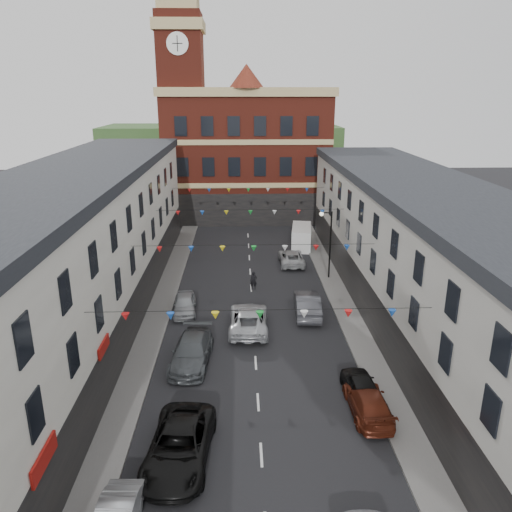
{
  "coord_description": "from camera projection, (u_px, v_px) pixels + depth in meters",
  "views": [
    {
      "loc": [
        -0.82,
        -26.43,
        15.49
      ],
      "look_at": [
        0.31,
        9.22,
        3.73
      ],
      "focal_mm": 35.0,
      "sensor_mm": 36.0,
      "label": 1
    }
  ],
  "objects": [
    {
      "name": "distant_hill",
      "position": [
        222.0,
        155.0,
        87.13
      ],
      "size": [
        40.0,
        14.0,
        10.0
      ],
      "primitive_type": "cube",
      "color": "#325427",
      "rests_on": "ground"
    },
    {
      "name": "ground",
      "position": [
        256.0,
        363.0,
        29.96
      ],
      "size": [
        160.0,
        160.0,
        0.0
      ],
      "primitive_type": "plane",
      "color": "black",
      "rests_on": "ground"
    },
    {
      "name": "terrace_right",
      "position": [
        452.0,
        279.0,
        29.75
      ],
      "size": [
        8.4,
        56.0,
        9.7
      ],
      "color": "beige",
      "rests_on": "ground"
    },
    {
      "name": "car_left_e",
      "position": [
        185.0,
        304.0,
        36.58
      ],
      "size": [
        1.9,
        4.13,
        1.37
      ],
      "primitive_type": "imported",
      "rotation": [
        0.0,
        0.0,
        0.07
      ],
      "color": "#909498",
      "rests_on": "ground"
    },
    {
      "name": "car_right_e",
      "position": [
        307.0,
        304.0,
        36.25
      ],
      "size": [
        1.99,
        5.06,
        1.64
      ],
      "primitive_type": "imported",
      "rotation": [
        0.0,
        0.0,
        3.09
      ],
      "color": "#494A50",
      "rests_on": "ground"
    },
    {
      "name": "moving_car",
      "position": [
        249.0,
        319.0,
        33.99
      ],
      "size": [
        2.74,
        5.66,
        1.55
      ],
      "primitive_type": "imported",
      "rotation": [
        0.0,
        0.0,
        3.11
      ],
      "color": "#B6B8BD",
      "rests_on": "ground"
    },
    {
      "name": "car_left_c",
      "position": [
        179.0,
        446.0,
        21.77
      ],
      "size": [
        3.11,
        5.95,
        1.6
      ],
      "primitive_type": "imported",
      "rotation": [
        0.0,
        0.0,
        -0.08
      ],
      "color": "black",
      "rests_on": "ground"
    },
    {
      "name": "civic_building",
      "position": [
        246.0,
        153.0,
        63.44
      ],
      "size": [
        20.6,
        13.3,
        18.5
      ],
      "color": "maroon",
      "rests_on": "ground"
    },
    {
      "name": "clock_tower",
      "position": [
        182.0,
        97.0,
        58.29
      ],
      "size": [
        5.6,
        5.6,
        30.0
      ],
      "color": "maroon",
      "rests_on": "ground"
    },
    {
      "name": "pedestrian",
      "position": [
        254.0,
        281.0,
        40.89
      ],
      "size": [
        0.56,
        0.38,
        1.52
      ],
      "primitive_type": "imported",
      "rotation": [
        0.0,
        0.0,
        -0.03
      ],
      "color": "black",
      "rests_on": "ground"
    },
    {
      "name": "terrace_left",
      "position": [
        52.0,
        276.0,
        28.88
      ],
      "size": [
        8.4,
        56.0,
        10.7
      ],
      "color": "beige",
      "rests_on": "ground"
    },
    {
      "name": "pavement_left",
      "position": [
        146.0,
        347.0,
        31.63
      ],
      "size": [
        1.8,
        64.0,
        0.15
      ],
      "primitive_type": "cube",
      "color": "#605E5B",
      "rests_on": "ground"
    },
    {
      "name": "car_right_f",
      "position": [
        291.0,
        257.0,
        46.93
      ],
      "size": [
        2.25,
        4.83,
        1.34
      ],
      "primitive_type": "imported",
      "rotation": [
        0.0,
        0.0,
        3.15
      ],
      "color": "#A3A5A8",
      "rests_on": "ground"
    },
    {
      "name": "car_right_c",
      "position": [
        368.0,
        402.0,
        25.05
      ],
      "size": [
        1.92,
        4.6,
        1.33
      ],
      "primitive_type": "imported",
      "rotation": [
        0.0,
        0.0,
        3.16
      ],
      "color": "#5E2212",
      "rests_on": "ground"
    },
    {
      "name": "car_left_d",
      "position": [
        192.0,
        351.0,
        29.71
      ],
      "size": [
        2.6,
        5.51,
        1.55
      ],
      "primitive_type": "imported",
      "rotation": [
        0.0,
        0.0,
        -0.08
      ],
      "color": "#474B4F",
      "rests_on": "ground"
    },
    {
      "name": "white_van",
      "position": [
        301.0,
        237.0,
        52.03
      ],
      "size": [
        2.55,
        5.18,
        2.2
      ],
      "primitive_type": "cube",
      "rotation": [
        0.0,
        0.0,
        -0.13
      ],
      "color": "silver",
      "rests_on": "ground"
    },
    {
      "name": "car_right_d",
      "position": [
        361.0,
        386.0,
        26.37
      ],
      "size": [
        1.68,
        4.02,
        1.36
      ],
      "primitive_type": "imported",
      "rotation": [
        0.0,
        0.0,
        3.16
      ],
      "color": "black",
      "rests_on": "ground"
    },
    {
      "name": "pavement_right",
      "position": [
        362.0,
        344.0,
        32.05
      ],
      "size": [
        1.8,
        64.0,
        0.15
      ],
      "primitive_type": "cube",
      "color": "#605E5B",
      "rests_on": "ground"
    },
    {
      "name": "street_lamp",
      "position": [
        328.0,
        236.0,
        42.23
      ],
      "size": [
        1.1,
        0.36,
        6.0
      ],
      "color": "black",
      "rests_on": "ground"
    }
  ]
}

